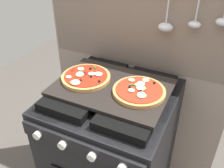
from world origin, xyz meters
The scene contains 5 objects.
kitchen_backsplash centered at (0.00, 0.33, 0.79)m, with size 1.10×0.09×1.55m.
stove centered at (0.00, 0.00, 0.45)m, with size 0.60×0.64×0.90m.
baking_tray centered at (0.00, 0.00, 0.91)m, with size 0.54×0.38×0.02m, color black.
pizza_left centered at (-0.14, 0.00, 0.93)m, with size 0.24×0.24×0.03m.
pizza_right centered at (0.14, 0.00, 0.93)m, with size 0.24×0.24×0.03m.
Camera 1 is at (0.43, -0.90, 1.59)m, focal length 40.48 mm.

